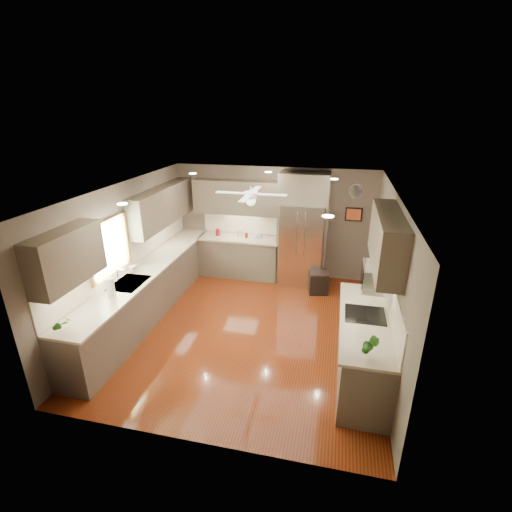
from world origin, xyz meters
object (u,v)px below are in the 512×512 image
at_px(canister_a, 218,232).
at_px(soap_bottle, 134,267).
at_px(canister_d, 246,235).
at_px(potted_plant_left, 63,323).
at_px(refrigerator, 302,232).
at_px(paper_towel, 111,287).
at_px(bowl, 258,237).
at_px(microwave, 377,277).
at_px(potted_plant_right, 371,345).
at_px(canister_c, 240,233).
at_px(stool, 318,282).

height_order(canister_a, soap_bottle, soap_bottle).
xyz_separation_m(canister_d, potted_plant_left, (-1.39, -4.22, 0.09)).
distance_m(potted_plant_left, refrigerator, 4.96).
bearing_deg(soap_bottle, paper_towel, -82.89).
relative_size(bowl, microwave, 0.41).
distance_m(potted_plant_right, bowl, 4.44).
distance_m(canister_d, soap_bottle, 2.73).
relative_size(potted_plant_left, refrigerator, 0.12).
bearing_deg(canister_d, canister_c, 159.84).
height_order(canister_d, soap_bottle, soap_bottle).
bearing_deg(microwave, bowl, 130.36).
height_order(canister_a, paper_towel, paper_towel).
xyz_separation_m(stool, paper_towel, (-3.09, -2.66, 0.84)).
height_order(potted_plant_left, refrigerator, refrigerator).
bearing_deg(soap_bottle, potted_plant_right, -21.48).
bearing_deg(canister_c, canister_d, -20.16).
bearing_deg(stool, paper_towel, -139.27).
bearing_deg(soap_bottle, bowl, 52.15).
relative_size(canister_d, potted_plant_left, 0.37).
xyz_separation_m(soap_bottle, bowl, (1.77, 2.28, -0.06)).
xyz_separation_m(soap_bottle, paper_towel, (0.11, -0.87, 0.05)).
height_order(refrigerator, paper_towel, refrigerator).
bearing_deg(potted_plant_left, stool, 50.55).
bearing_deg(soap_bottle, stool, 29.24).
distance_m(canister_d, potted_plant_left, 4.45).
distance_m(canister_c, paper_towel, 3.43).
distance_m(refrigerator, microwave, 3.03).
bearing_deg(bowl, potted_plant_right, -60.04).
height_order(potted_plant_left, paper_towel, paper_towel).
xyz_separation_m(potted_plant_right, refrigerator, (-1.22, 3.81, 0.10)).
bearing_deg(canister_d, canister_a, 178.50).
xyz_separation_m(canister_d, refrigerator, (1.26, -0.03, 0.19)).
height_order(stool, paper_towel, paper_towel).
height_order(canister_d, potted_plant_right, potted_plant_right).
bearing_deg(bowl, paper_towel, -117.83).
bearing_deg(soap_bottle, canister_a, 70.24).
distance_m(canister_d, paper_towel, 3.44).
bearing_deg(stool, canister_a, 168.00).
bearing_deg(microwave, paper_towel, -174.17).
xyz_separation_m(canister_a, canister_d, (0.69, -0.02, -0.02)).
relative_size(canister_d, microwave, 0.20).
distance_m(soap_bottle, potted_plant_right, 4.28).
distance_m(canister_a, stool, 2.55).
distance_m(potted_plant_left, potted_plant_right, 3.88).
relative_size(potted_plant_right, microwave, 0.53).
distance_m(canister_c, soap_bottle, 2.69).
height_order(canister_d, bowl, canister_d).
distance_m(potted_plant_left, stool, 4.91).
bearing_deg(stool, refrigerator, 132.84).
bearing_deg(canister_d, microwave, -46.59).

